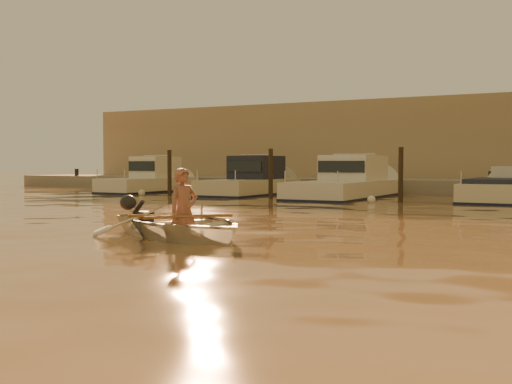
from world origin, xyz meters
The scene contains 19 objects.
ground_plane centered at (0.00, 0.00, 0.00)m, with size 160.00×160.00×0.00m, color brown.
dinghy centered at (-0.80, 0.91, 0.25)m, with size 2.58×3.61×0.75m, color silver.
person centered at (-0.71, 0.87, 0.51)m, with size 0.59×0.39×1.62m, color #945C4A.
outboard_motor centered at (-2.17, 1.52, 0.28)m, with size 0.90×0.40×0.70m, color black, non-canonical shape.
oar_port centered at (-0.57, 0.81, 0.42)m, with size 0.06×0.06×2.10m, color olive.
oar_starboard centered at (-0.75, 0.89, 0.42)m, with size 0.06×0.06×2.10m, color brown.
moored_boat_0 centered at (-13.37, 16.00, 0.62)m, with size 2.03×6.53×1.75m, color silver, non-canonical shape.
moored_boat_1 centered at (-7.67, 16.00, 0.62)m, with size 2.29×6.79×1.75m, color beige, non-canonical shape.
moored_boat_2 centered at (-3.07, 16.00, 0.62)m, with size 2.60×8.61×1.75m, color silver, non-canonical shape.
moored_boat_3 centered at (2.90, 16.00, 0.22)m, with size 2.21×6.33×0.95m, color beige, non-canonical shape.
piling_0 centered at (-10.50, 13.80, 0.90)m, with size 0.18×0.18×2.20m, color #2D2319.
piling_1 centered at (-5.50, 13.80, 0.90)m, with size 0.18×0.18×2.20m, color #2D2319.
piling_2 centered at (-0.20, 13.80, 0.90)m, with size 0.18×0.18×2.20m, color #2D2319.
fender_a centered at (-11.66, 13.31, 0.10)m, with size 0.30×0.30×0.30m, color silver.
fender_b centered at (-7.26, 13.89, 0.10)m, with size 0.30×0.30×0.30m, color orange.
fender_c centered at (-1.08, 13.14, 0.10)m, with size 0.30×0.30×0.30m, color white.
fender_d centered at (2.33, 13.54, 0.10)m, with size 0.30×0.30×0.30m, color orange.
quay centered at (0.00, 21.50, 0.15)m, with size 52.00×4.00×1.00m, color gray.
waterfront_building centered at (0.00, 27.00, 2.40)m, with size 46.00×7.00×4.80m, color #9E8466.
Camera 1 is at (6.27, -9.11, 1.42)m, focal length 45.00 mm.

